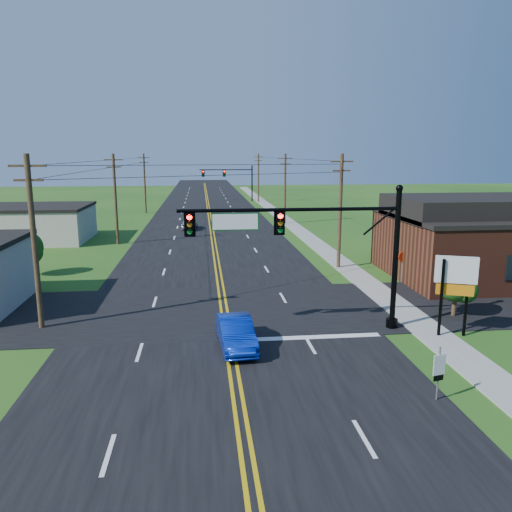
{
  "coord_description": "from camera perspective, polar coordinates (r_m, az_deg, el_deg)",
  "views": [
    {
      "loc": [
        -1.03,
        -16.0,
        8.98
      ],
      "look_at": [
        1.84,
        10.0,
        3.61
      ],
      "focal_mm": 35.0,
      "sensor_mm": 36.0,
      "label": 1
    }
  ],
  "objects": [
    {
      "name": "stop_sign",
      "position": [
        36.58,
        16.4,
        -0.43
      ],
      "size": [
        0.77,
        0.34,
        2.29
      ],
      "rotation": [
        0.0,
        0.0,
        0.38
      ],
      "color": "slate",
      "rests_on": "ground"
    },
    {
      "name": "tree_left",
      "position": [
        40.73,
        -24.76,
        0.89
      ],
      "size": [
        2.4,
        2.4,
        3.37
      ],
      "color": "#352118",
      "rests_on": "ground"
    },
    {
      "name": "brick_building",
      "position": [
        40.53,
        25.08,
        1.09
      ],
      "size": [
        14.2,
        11.2,
        4.7
      ],
      "color": "#562618",
      "rests_on": "ground"
    },
    {
      "name": "signal_mast_far",
      "position": [
        96.26,
        -3.07,
        8.95
      ],
      "size": [
        10.98,
        0.6,
        7.48
      ],
      "color": "black",
      "rests_on": "ground"
    },
    {
      "name": "utility_pole_left_a",
      "position": [
        27.68,
        -24.04,
        1.74
      ],
      "size": [
        1.8,
        0.28,
        9.0
      ],
      "color": "#352118",
      "rests_on": "ground"
    },
    {
      "name": "utility_pole_right_b",
      "position": [
        65.05,
        3.33,
        7.83
      ],
      "size": [
        1.8,
        0.28,
        9.0
      ],
      "color": "#352118",
      "rests_on": "ground"
    },
    {
      "name": "cream_bldg_far",
      "position": [
        57.36,
        -24.55,
        3.42
      ],
      "size": [
        12.2,
        9.2,
        3.7
      ],
      "color": "beige",
      "rests_on": "ground"
    },
    {
      "name": "utility_pole_left_b",
      "position": [
        51.88,
        -15.77,
        6.46
      ],
      "size": [
        1.8,
        0.28,
        9.0
      ],
      "color": "#352118",
      "rests_on": "ground"
    },
    {
      "name": "shrub_corner",
      "position": [
        29.97,
        21.87,
        -3.02
      ],
      "size": [
        2.0,
        2.0,
        2.86
      ],
      "color": "#352118",
      "rests_on": "ground"
    },
    {
      "name": "utility_pole_right_a",
      "position": [
        39.75,
        9.6,
        5.29
      ],
      "size": [
        1.8,
        0.28,
        9.0
      ],
      "color": "#352118",
      "rests_on": "ground"
    },
    {
      "name": "route_sign",
      "position": [
        19.88,
        20.18,
        -12.11
      ],
      "size": [
        0.52,
        0.16,
        2.11
      ],
      "rotation": [
        0.0,
        0.0,
        0.25
      ],
      "color": "slate",
      "rests_on": "ground"
    },
    {
      "name": "distant_car",
      "position": [
        60.91,
        -7.61,
        3.71
      ],
      "size": [
        2.05,
        4.33,
        1.43
      ],
      "primitive_type": "imported",
      "rotation": [
        0.0,
        0.0,
        3.05
      ],
      "color": "#B5B5BA",
      "rests_on": "ground"
    },
    {
      "name": "road_cross",
      "position": [
        29.42,
        -4.01,
        -6.16
      ],
      "size": [
        70.0,
        10.0,
        0.04
      ],
      "primitive_type": "cube",
      "color": "black",
      "rests_on": "ground"
    },
    {
      "name": "sidewalk",
      "position": [
        57.87,
        5.28,
        2.67
      ],
      "size": [
        2.0,
        160.0,
        0.08
      ],
      "primitive_type": "cube",
      "color": "gray",
      "rests_on": "ground"
    },
    {
      "name": "utility_pole_right_c",
      "position": [
        94.72,
        0.28,
        9.03
      ],
      "size": [
        1.8,
        0.28,
        9.0
      ],
      "color": "#352118",
      "rests_on": "ground"
    },
    {
      "name": "road_main",
      "position": [
        66.62,
        -5.37,
        3.83
      ],
      "size": [
        16.0,
        220.0,
        0.04
      ],
      "primitive_type": "cube",
      "color": "black",
      "rests_on": "ground"
    },
    {
      "name": "tree_right_back",
      "position": [
        45.77,
        15.64,
        3.16
      ],
      "size": [
        3.0,
        3.0,
        4.1
      ],
      "color": "#352118",
      "rests_on": "ground"
    },
    {
      "name": "blue_car",
      "position": [
        23.69,
        -2.33,
        -8.82
      ],
      "size": [
        1.82,
        4.44,
        1.43
      ],
      "primitive_type": "imported",
      "rotation": [
        0.0,
        0.0,
        0.07
      ],
      "color": "#0724A1",
      "rests_on": "ground"
    },
    {
      "name": "utility_pole_left_c",
      "position": [
        78.58,
        -12.61,
        8.23
      ],
      "size": [
        1.8,
        0.28,
        9.0
      ],
      "color": "#352118",
      "rests_on": "ground"
    },
    {
      "name": "signal_mast_main",
      "position": [
        24.96,
        6.22,
        1.77
      ],
      "size": [
        11.3,
        0.6,
        7.48
      ],
      "color": "black",
      "rests_on": "ground"
    },
    {
      "name": "ground",
      "position": [
        18.38,
        -2.39,
        -17.66
      ],
      "size": [
        260.0,
        260.0,
        0.0
      ],
      "primitive_type": "plane",
      "color": "#1D4A15",
      "rests_on": "ground"
    },
    {
      "name": "pylon_sign",
      "position": [
        26.36,
        21.85,
        -2.41
      ],
      "size": [
        1.95,
        0.98,
        4.08
      ],
      "rotation": [
        0.0,
        0.0,
        -0.37
      ],
      "color": "black",
      "rests_on": "ground"
    }
  ]
}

